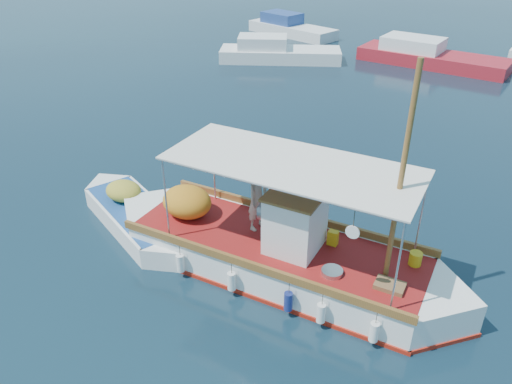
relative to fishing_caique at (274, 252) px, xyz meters
The scene contains 6 objects.
ground 0.90m from the fishing_caique, 91.82° to the left, with size 160.00×160.00×0.00m, color black.
fishing_caique is the anchor object (origin of this frame).
dinghy 4.87m from the fishing_caique, behind, with size 5.48×3.09×1.44m.
bg_boat_nw 21.86m from the fishing_caique, 119.80° to the left, with size 8.01×5.80×1.80m.
bg_boat_n 23.41m from the fishing_caique, 95.35° to the left, with size 9.33×3.23×1.80m.
bg_boat_far_w 29.68m from the fishing_caique, 117.80° to the left, with size 7.77×3.92×1.80m.
Camera 1 is at (5.47, -10.32, 8.79)m, focal length 35.00 mm.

